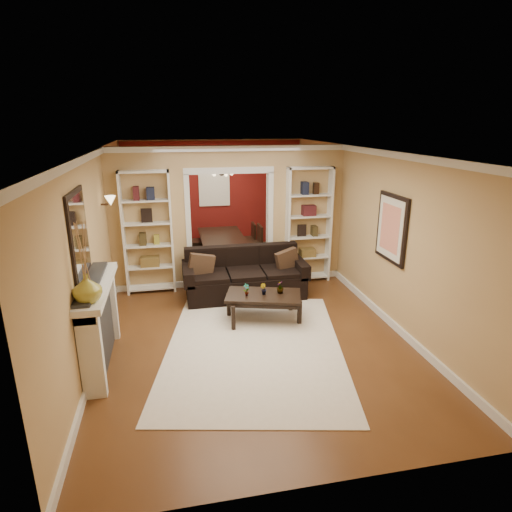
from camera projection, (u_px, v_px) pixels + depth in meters
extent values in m
plane|color=brown|center=(240.00, 306.00, 7.58)|extent=(8.00, 8.00, 0.00)
plane|color=white|center=(239.00, 149.00, 6.76)|extent=(8.00, 8.00, 0.00)
plane|color=tan|center=(214.00, 194.00, 10.91)|extent=(8.00, 0.00, 8.00)
plane|color=tan|center=(320.00, 353.00, 3.43)|extent=(8.00, 0.00, 8.00)
plane|color=tan|center=(99.00, 239.00, 6.74)|extent=(0.00, 8.00, 8.00)
plane|color=tan|center=(364.00, 226.00, 7.60)|extent=(0.00, 8.00, 8.00)
cube|color=tan|center=(230.00, 217.00, 8.29)|extent=(4.50, 0.15, 2.70)
cube|color=maroon|center=(214.00, 195.00, 10.89)|extent=(4.44, 0.04, 2.64)
cube|color=#8CA5CC|center=(214.00, 187.00, 10.78)|extent=(0.78, 0.03, 0.98)
cube|color=white|center=(254.00, 347.00, 6.18)|extent=(3.15, 3.92, 0.01)
cube|color=black|center=(245.00, 273.00, 7.90)|extent=(2.26, 0.98, 0.88)
cube|color=#503522|center=(201.00, 266.00, 7.66)|extent=(0.46, 0.20, 0.45)
cube|color=#503522|center=(287.00, 261.00, 7.97)|extent=(0.44, 0.23, 0.42)
cube|color=black|center=(263.00, 307.00, 6.98)|extent=(1.33, 0.95, 0.45)
imported|color=#336626|center=(246.00, 290.00, 6.83)|extent=(0.13, 0.12, 0.20)
imported|color=#336626|center=(263.00, 289.00, 6.89)|extent=(0.13, 0.12, 0.18)
imported|color=#336626|center=(280.00, 287.00, 6.94)|extent=(0.16, 0.16, 0.21)
cube|color=white|center=(148.00, 233.00, 7.90)|extent=(0.90, 0.30, 2.30)
cube|color=white|center=(308.00, 225.00, 8.49)|extent=(0.90, 0.30, 2.30)
cube|color=white|center=(102.00, 325.00, 5.61)|extent=(0.32, 1.70, 1.16)
imported|color=#9D9532|center=(87.00, 288.00, 4.82)|extent=(0.33, 0.33, 0.34)
cube|color=silver|center=(79.00, 235.00, 5.21)|extent=(0.03, 0.95, 1.10)
cube|color=#FFE0A5|center=(107.00, 203.00, 7.13)|extent=(0.18, 0.18, 0.22)
cube|color=black|center=(391.00, 228.00, 6.59)|extent=(0.04, 0.85, 1.05)
imported|color=black|center=(224.00, 248.00, 9.90)|extent=(1.77, 0.98, 0.62)
cube|color=black|center=(201.00, 250.00, 9.49)|extent=(0.45, 0.45, 0.77)
cube|color=black|center=(249.00, 244.00, 9.68)|extent=(0.52, 0.52, 0.93)
cube|color=black|center=(199.00, 242.00, 10.04)|extent=(0.47, 0.47, 0.84)
cube|color=black|center=(245.00, 240.00, 10.25)|extent=(0.49, 0.49, 0.83)
cube|color=#312016|center=(219.00, 173.00, 9.49)|extent=(0.50, 0.50, 0.30)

